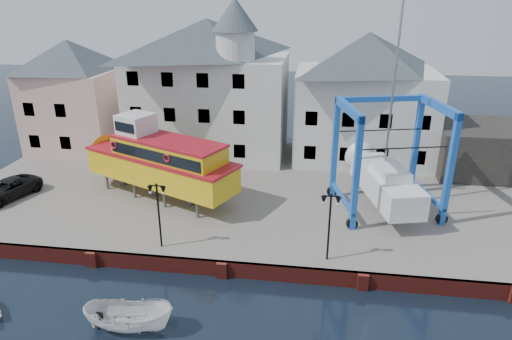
# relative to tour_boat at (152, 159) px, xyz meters

# --- Properties ---
(ground) EXTENTS (140.00, 140.00, 0.00)m
(ground) POSITION_rel_tour_boat_xyz_m (6.96, -8.35, -3.88)
(ground) COLOR black
(ground) RESTS_ON ground
(hardstanding) EXTENTS (44.00, 22.00, 1.00)m
(hardstanding) POSITION_rel_tour_boat_xyz_m (6.96, 2.65, -3.38)
(hardstanding) COLOR slate
(hardstanding) RESTS_ON ground
(quay_wall) EXTENTS (44.00, 0.47, 1.00)m
(quay_wall) POSITION_rel_tour_boat_xyz_m (6.96, -8.24, -3.38)
(quay_wall) COLOR maroon
(quay_wall) RESTS_ON ground
(building_pink) EXTENTS (8.00, 7.00, 10.30)m
(building_pink) POSITION_rel_tour_boat_xyz_m (-11.04, 9.65, 2.27)
(building_pink) COLOR #D5AA9E
(building_pink) RESTS_ON hardstanding
(building_white_main) EXTENTS (14.00, 8.30, 14.00)m
(building_white_main) POSITION_rel_tour_boat_xyz_m (2.09, 10.04, 3.46)
(building_white_main) COLOR silver
(building_white_main) RESTS_ON hardstanding
(building_white_right) EXTENTS (12.00, 8.00, 11.20)m
(building_white_right) POSITION_rel_tour_boat_xyz_m (15.96, 10.65, 2.72)
(building_white_right) COLOR silver
(building_white_right) RESTS_ON hardstanding
(shed_dark) EXTENTS (8.00, 7.00, 4.00)m
(shed_dark) POSITION_rel_tour_boat_xyz_m (25.96, 8.65, -0.88)
(shed_dark) COLOR black
(shed_dark) RESTS_ON hardstanding
(lamp_post_left) EXTENTS (1.12, 0.32, 4.20)m
(lamp_post_left) POSITION_rel_tour_boat_xyz_m (2.96, -7.15, 0.29)
(lamp_post_left) COLOR black
(lamp_post_left) RESTS_ON hardstanding
(lamp_post_right) EXTENTS (1.12, 0.32, 4.20)m
(lamp_post_right) POSITION_rel_tour_boat_xyz_m (12.96, -7.15, 0.29)
(lamp_post_right) COLOR black
(lamp_post_right) RESTS_ON hardstanding
(tour_boat) EXTENTS (14.16, 8.78, 6.11)m
(tour_boat) POSITION_rel_tour_boat_xyz_m (0.00, 0.00, 0.00)
(tour_boat) COLOR #59595E
(tour_boat) RESTS_ON hardstanding
(travel_lift) EXTENTS (7.99, 10.08, 14.76)m
(travel_lift) POSITION_rel_tour_boat_xyz_m (16.70, 0.76, -0.42)
(travel_lift) COLOR blue
(travel_lift) RESTS_ON hardstanding
(van) EXTENTS (3.80, 5.50, 1.40)m
(van) POSITION_rel_tour_boat_xyz_m (-10.72, -2.15, -2.18)
(van) COLOR black
(van) RESTS_ON hardstanding
(motorboat_a) EXTENTS (4.57, 1.91, 1.73)m
(motorboat_a) POSITION_rel_tour_boat_xyz_m (3.39, -13.31, -3.88)
(motorboat_a) COLOR white
(motorboat_a) RESTS_ON ground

